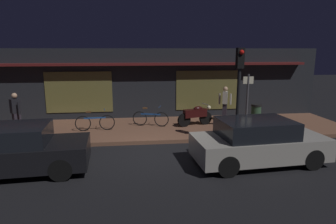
{
  "coord_description": "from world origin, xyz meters",
  "views": [
    {
      "loc": [
        -0.56,
        -9.72,
        3.52
      ],
      "look_at": [
        0.87,
        2.4,
        0.95
      ],
      "focal_mm": 31.53,
      "sensor_mm": 36.0,
      "label": 1
    }
  ],
  "objects_px": {
    "parked_car_far": "(13,150)",
    "parked_car_across": "(258,142)",
    "trash_bin": "(256,114)",
    "traffic_light_pole": "(239,81)",
    "bicycle_parked": "(150,118)",
    "sign_post": "(247,99)",
    "person_photographer": "(16,112)",
    "motorcycle": "(196,115)",
    "bicycle_extra": "(95,122)",
    "person_bystander": "(225,103)"
  },
  "relations": [
    {
      "from": "person_bystander",
      "to": "traffic_light_pole",
      "type": "height_order",
      "value": "traffic_light_pole"
    },
    {
      "from": "bicycle_extra",
      "to": "traffic_light_pole",
      "type": "xyz_separation_m",
      "value": [
        5.31,
        -2.59,
        1.97
      ]
    },
    {
      "from": "parked_car_far",
      "to": "parked_car_across",
      "type": "height_order",
      "value": "same"
    },
    {
      "from": "person_photographer",
      "to": "trash_bin",
      "type": "relative_size",
      "value": 1.8
    },
    {
      "from": "bicycle_parked",
      "to": "trash_bin",
      "type": "height_order",
      "value": "trash_bin"
    },
    {
      "from": "person_bystander",
      "to": "traffic_light_pole",
      "type": "bearing_deg",
      "value": -100.91
    },
    {
      "from": "bicycle_extra",
      "to": "person_photographer",
      "type": "xyz_separation_m",
      "value": [
        -3.14,
        0.02,
        0.52
      ]
    },
    {
      "from": "trash_bin",
      "to": "parked_car_across",
      "type": "relative_size",
      "value": 0.22
    },
    {
      "from": "person_photographer",
      "to": "trash_bin",
      "type": "distance_m",
      "value": 10.42
    },
    {
      "from": "bicycle_parked",
      "to": "person_bystander",
      "type": "height_order",
      "value": "person_bystander"
    },
    {
      "from": "bicycle_parked",
      "to": "parked_car_far",
      "type": "xyz_separation_m",
      "value": [
        -4.21,
        -4.39,
        0.2
      ]
    },
    {
      "from": "parked_car_far",
      "to": "trash_bin",
      "type": "bearing_deg",
      "value": 24.86
    },
    {
      "from": "motorcycle",
      "to": "trash_bin",
      "type": "bearing_deg",
      "value": -1.19
    },
    {
      "from": "person_photographer",
      "to": "parked_car_across",
      "type": "xyz_separation_m",
      "value": [
        8.63,
        -4.04,
        -0.32
      ]
    },
    {
      "from": "trash_bin",
      "to": "parked_car_far",
      "type": "height_order",
      "value": "parked_car_far"
    },
    {
      "from": "bicycle_parked",
      "to": "parked_car_far",
      "type": "height_order",
      "value": "parked_car_far"
    },
    {
      "from": "parked_car_far",
      "to": "parked_car_across",
      "type": "relative_size",
      "value": 1.0
    },
    {
      "from": "motorcycle",
      "to": "parked_car_far",
      "type": "relative_size",
      "value": 0.39
    },
    {
      "from": "bicycle_extra",
      "to": "trash_bin",
      "type": "bearing_deg",
      "value": 2.25
    },
    {
      "from": "person_bystander",
      "to": "trash_bin",
      "type": "relative_size",
      "value": 1.8
    },
    {
      "from": "person_bystander",
      "to": "trash_bin",
      "type": "xyz_separation_m",
      "value": [
        1.25,
        -0.78,
        -0.41
      ]
    },
    {
      "from": "motorcycle",
      "to": "trash_bin",
      "type": "xyz_separation_m",
      "value": [
        2.83,
        -0.06,
        -0.03
      ]
    },
    {
      "from": "motorcycle",
      "to": "bicycle_extra",
      "type": "relative_size",
      "value": 1.0
    },
    {
      "from": "sign_post",
      "to": "trash_bin",
      "type": "xyz_separation_m",
      "value": [
        0.87,
        1.04,
        -0.89
      ]
    },
    {
      "from": "traffic_light_pole",
      "to": "parked_car_across",
      "type": "distance_m",
      "value": 2.29
    },
    {
      "from": "traffic_light_pole",
      "to": "parked_car_far",
      "type": "distance_m",
      "value": 7.47
    },
    {
      "from": "trash_bin",
      "to": "motorcycle",
      "type": "bearing_deg",
      "value": 178.81
    },
    {
      "from": "motorcycle",
      "to": "person_photographer",
      "type": "height_order",
      "value": "person_photographer"
    },
    {
      "from": "bicycle_parked",
      "to": "person_photographer",
      "type": "bearing_deg",
      "value": -175.32
    },
    {
      "from": "parked_car_across",
      "to": "motorcycle",
      "type": "bearing_deg",
      "value": 103.58
    },
    {
      "from": "bicycle_parked",
      "to": "motorcycle",
      "type": "bearing_deg",
      "value": -3.52
    },
    {
      "from": "bicycle_extra",
      "to": "person_bystander",
      "type": "bearing_deg",
      "value": 10.07
    },
    {
      "from": "bicycle_extra",
      "to": "parked_car_across",
      "type": "xyz_separation_m",
      "value": [
        5.49,
        -4.02,
        0.2
      ]
    },
    {
      "from": "bicycle_parked",
      "to": "trash_bin",
      "type": "distance_m",
      "value": 4.87
    },
    {
      "from": "person_bystander",
      "to": "parked_car_far",
      "type": "height_order",
      "value": "person_bystander"
    },
    {
      "from": "person_photographer",
      "to": "traffic_light_pole",
      "type": "xyz_separation_m",
      "value": [
        8.45,
        -2.6,
        1.45
      ]
    },
    {
      "from": "bicycle_extra",
      "to": "traffic_light_pole",
      "type": "height_order",
      "value": "traffic_light_pole"
    },
    {
      "from": "trash_bin",
      "to": "traffic_light_pole",
      "type": "height_order",
      "value": "traffic_light_pole"
    },
    {
      "from": "trash_bin",
      "to": "parked_car_far",
      "type": "distance_m",
      "value": 10.01
    },
    {
      "from": "trash_bin",
      "to": "person_photographer",
      "type": "bearing_deg",
      "value": -178.52
    },
    {
      "from": "person_bystander",
      "to": "sign_post",
      "type": "xyz_separation_m",
      "value": [
        0.37,
        -1.82,
        0.48
      ]
    },
    {
      "from": "person_photographer",
      "to": "parked_car_far",
      "type": "distance_m",
      "value": 4.17
    },
    {
      "from": "trash_bin",
      "to": "traffic_light_pole",
      "type": "bearing_deg",
      "value": -124.21
    },
    {
      "from": "sign_post",
      "to": "parked_car_across",
      "type": "height_order",
      "value": "sign_post"
    },
    {
      "from": "bicycle_parked",
      "to": "parked_car_across",
      "type": "relative_size",
      "value": 0.38
    },
    {
      "from": "traffic_light_pole",
      "to": "parked_car_across",
      "type": "height_order",
      "value": "traffic_light_pole"
    },
    {
      "from": "person_bystander",
      "to": "parked_car_far",
      "type": "xyz_separation_m",
      "value": [
        -7.83,
        -4.99,
        -0.32
      ]
    },
    {
      "from": "traffic_light_pole",
      "to": "parked_car_far",
      "type": "bearing_deg",
      "value": -169.38
    },
    {
      "from": "sign_post",
      "to": "traffic_light_pole",
      "type": "relative_size",
      "value": 0.67
    },
    {
      "from": "bicycle_parked",
      "to": "sign_post",
      "type": "relative_size",
      "value": 0.67
    }
  ]
}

